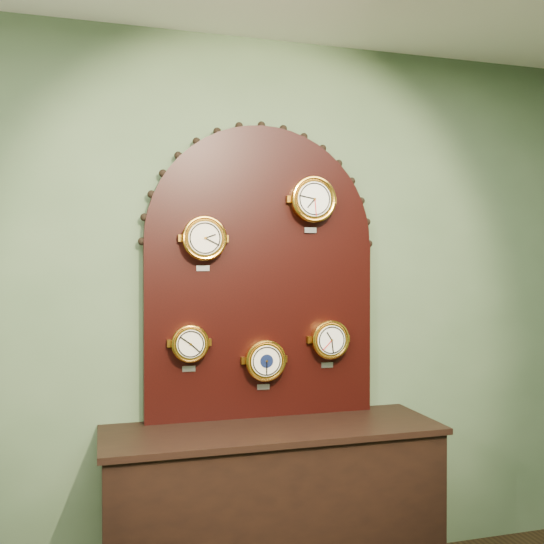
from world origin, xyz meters
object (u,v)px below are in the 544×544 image
object	(u,v)px
hygrometer	(190,343)
barometer	(265,360)
display_board	(261,263)
arabic_clock	(313,200)
roman_clock	(204,238)
shop_counter	(273,515)
tide_clock	(329,339)

from	to	relation	value
hygrometer	barometer	world-z (taller)	hygrometer
display_board	barometer	bearing A→B (deg)	-89.31
display_board	arabic_clock	xyz separation A→B (m)	(0.26, -0.07, 0.33)
hygrometer	barometer	distance (m)	0.40
roman_clock	arabic_clock	distance (m)	0.60
roman_clock	arabic_clock	xyz separation A→B (m)	(0.57, -0.00, 0.21)
shop_counter	tide_clock	bearing A→B (deg)	23.69
display_board	barometer	distance (m)	0.50
display_board	roman_clock	size ratio (longest dim) A/B	5.63
shop_counter	arabic_clock	world-z (taller)	arabic_clock
arabic_clock	hygrometer	distance (m)	0.96
shop_counter	barometer	distance (m)	0.75
display_board	hygrometer	bearing A→B (deg)	-170.27
roman_clock	hygrometer	size ratio (longest dim) A/B	1.14
shop_counter	hygrometer	world-z (taller)	hygrometer
barometer	tide_clock	world-z (taller)	tide_clock
shop_counter	roman_clock	size ratio (longest dim) A/B	5.88
arabic_clock	barometer	world-z (taller)	arabic_clock
roman_clock	arabic_clock	world-z (taller)	arabic_clock
display_board	hygrometer	size ratio (longest dim) A/B	6.42
shop_counter	arabic_clock	bearing A→B (deg)	30.81
display_board	hygrometer	world-z (taller)	display_board
arabic_clock	display_board	bearing A→B (deg)	165.38
roman_clock	tide_clock	distance (m)	0.84
roman_clock	hygrometer	world-z (taller)	roman_clock
barometer	display_board	bearing A→B (deg)	90.69
shop_counter	tide_clock	size ratio (longest dim) A/B	6.24
barometer	arabic_clock	bearing A→B (deg)	-0.13
hygrometer	barometer	xyz separation A→B (m)	(0.38, -0.00, -0.10)
shop_counter	hygrometer	xyz separation A→B (m)	(-0.38, 0.15, 0.83)
hygrometer	tide_clock	size ratio (longest dim) A/B	0.93
shop_counter	arabic_clock	xyz separation A→B (m)	(0.26, 0.15, 1.55)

